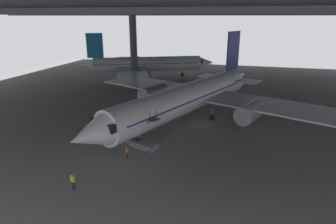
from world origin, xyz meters
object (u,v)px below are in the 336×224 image
object	(u,v)px
airplane_distant	(145,64)
crew_worker_by_stairs	(127,152)
airplane_main	(189,97)
crew_worker_near_nose	(73,181)
boarding_stairs	(142,141)

from	to	relation	value
airplane_distant	crew_worker_by_stairs	bearing A→B (deg)	-73.29
airplane_main	crew_worker_by_stairs	distance (m)	14.74
crew_worker_by_stairs	airplane_distant	size ratio (longest dim) A/B	0.05
airplane_main	crew_worker_by_stairs	bearing A→B (deg)	-106.46
crew_worker_near_nose	crew_worker_by_stairs	world-z (taller)	crew_worker_near_nose
boarding_stairs	airplane_distant	world-z (taller)	airplane_distant
boarding_stairs	airplane_distant	xyz separation A→B (m)	(-13.49, 39.80, 2.63)
boarding_stairs	crew_worker_by_stairs	bearing A→B (deg)	-99.31
crew_worker_near_nose	crew_worker_by_stairs	distance (m)	7.22
airplane_main	crew_worker_by_stairs	xyz separation A→B (m)	(-4.10, -13.89, -2.74)
boarding_stairs	crew_worker_by_stairs	world-z (taller)	boarding_stairs
crew_worker_by_stairs	airplane_main	bearing A→B (deg)	73.54
boarding_stairs	crew_worker_near_nose	xyz separation A→B (m)	(-2.91, -10.15, 0.21)
crew_worker_near_nose	airplane_distant	xyz separation A→B (m)	(-10.58, 49.95, 2.43)
boarding_stairs	crew_worker_near_nose	world-z (taller)	boarding_stairs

